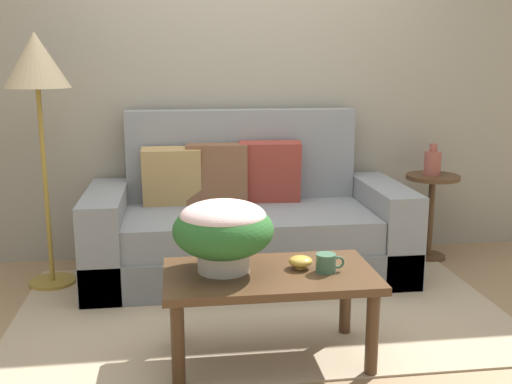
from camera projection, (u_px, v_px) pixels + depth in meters
name	position (u px, v px, depth m)	size (l,w,h in m)	color
ground_plane	(264.00, 322.00, 3.29)	(14.00, 14.00, 0.00)	#997A56
wall_back	(238.00, 75.00, 4.26)	(6.40, 0.12, 2.64)	gray
area_rug	(260.00, 310.00, 3.45)	(2.76, 1.64, 0.01)	tan
couch	(246.00, 226.00, 4.01)	(2.08, 0.91, 1.08)	slate
coffee_table	(270.00, 285.00, 2.81)	(0.99, 0.55, 0.44)	#442D1B
side_table	(431.00, 201.00, 4.28)	(0.38, 0.38, 0.62)	#4C331E
floor_lamp	(37.00, 74.00, 3.56)	(0.39, 0.39, 1.58)	olive
potted_plant	(223.00, 229.00, 2.77)	(0.47, 0.47, 0.34)	#B7B2A8
coffee_mug	(327.00, 263.00, 2.79)	(0.14, 0.09, 0.09)	#3D664C
snack_bowl	(301.00, 262.00, 2.84)	(0.11, 0.11, 0.06)	gold
table_vase	(433.00, 162.00, 4.22)	(0.12, 0.12, 0.22)	#934C42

